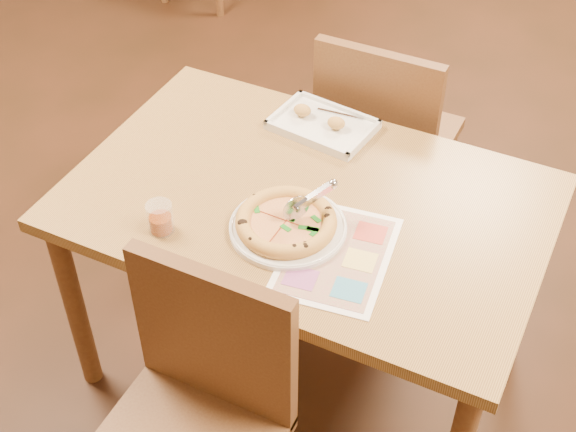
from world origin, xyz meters
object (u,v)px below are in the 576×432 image
at_px(chair_far, 382,126).
at_px(appetizer_tray, 322,125).
at_px(menu, 337,255).
at_px(dining_table, 306,220).
at_px(glass_tumbler, 160,219).
at_px(pizza, 286,222).
at_px(chair_near, 198,396).
at_px(pizza_cutter, 309,200).
at_px(plate, 288,228).

height_order(chair_far, appetizer_tray, chair_far).
bearing_deg(menu, dining_table, 133.61).
relative_size(glass_tumbler, menu, 0.23).
distance_m(pizza, glass_tumbler, 0.33).
height_order(chair_near, chair_far, same).
xyz_separation_m(pizza, menu, (0.16, -0.03, -0.03)).
relative_size(chair_near, pizza_cutter, 3.73).
distance_m(plate, menu, 0.16).
bearing_deg(pizza, chair_near, -90.92).
distance_m(dining_table, appetizer_tray, 0.34).
relative_size(pizza, appetizer_tray, 0.83).
distance_m(plate, pizza_cutter, 0.10).
bearing_deg(dining_table, pizza, -87.07).
relative_size(chair_far, pizza, 1.77).
xyz_separation_m(plate, glass_tumbler, (-0.30, -0.15, 0.03)).
bearing_deg(menu, chair_near, -110.83).
xyz_separation_m(dining_table, appetizer_tray, (-0.09, 0.31, 0.10)).
bearing_deg(appetizer_tray, chair_near, -84.06).
xyz_separation_m(chair_near, plate, (0.01, 0.46, 0.16)).
relative_size(chair_near, chair_far, 1.00).
distance_m(chair_near, pizza_cutter, 0.56).
relative_size(chair_far, appetizer_tray, 1.47).
height_order(dining_table, glass_tumbler, glass_tumbler).
relative_size(plate, pizza, 1.16).
height_order(pizza, pizza_cutter, pizza_cutter).
bearing_deg(appetizer_tray, chair_far, 72.17).
bearing_deg(chair_near, pizza_cutter, 84.44).
distance_m(dining_table, menu, 0.25).
bearing_deg(plate, pizza_cutter, 49.70).
bearing_deg(chair_far, plate, 90.89).
bearing_deg(glass_tumbler, dining_table, 45.09).
height_order(dining_table, pizza, pizza).
relative_size(dining_table, menu, 3.53).
bearing_deg(appetizer_tray, glass_tumbler, -107.80).
bearing_deg(plate, glass_tumbler, -153.92).
xyz_separation_m(plate, pizza_cutter, (0.04, 0.04, 0.08)).
distance_m(plate, pizza, 0.02).
distance_m(dining_table, plate, 0.17).
relative_size(chair_near, plate, 1.53).
relative_size(pizza_cutter, menu, 0.34).
bearing_deg(dining_table, pizza_cutter, -62.95).
xyz_separation_m(chair_far, plate, (0.01, -0.74, 0.16)).
height_order(plate, pizza, pizza).
relative_size(chair_far, pizza_cutter, 3.73).
height_order(pizza_cutter, appetizer_tray, pizza_cutter).
bearing_deg(chair_far, pizza, 90.56).
height_order(chair_far, glass_tumbler, chair_far).
distance_m(dining_table, glass_tumbler, 0.42).
relative_size(pizza, menu, 0.72).
height_order(plate, appetizer_tray, appetizer_tray).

